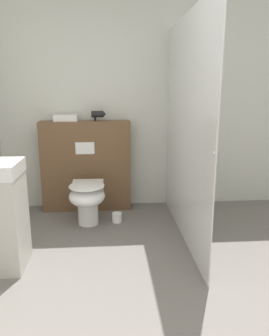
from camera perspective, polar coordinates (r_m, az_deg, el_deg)
wall_back at (r=4.08m, az=-2.80°, el=10.65°), size 8.00×0.06×2.50m
partition_panel at (r=4.03m, az=-8.39°, el=0.34°), size 1.07×0.22×1.09m
shower_glass at (r=3.20m, az=8.85°, el=6.42°), size 0.04×1.90×2.14m
toilet at (r=3.60m, az=-8.21°, el=-5.23°), size 0.38×0.53×0.47m
hair_drier at (r=3.92m, az=-6.34°, el=9.28°), size 0.17×0.08×0.12m
folded_towel at (r=3.97m, az=-11.88°, el=8.52°), size 0.27×0.16×0.07m
spare_toilet_roll at (r=3.73m, az=-3.09°, el=-8.58°), size 0.11×0.11×0.11m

